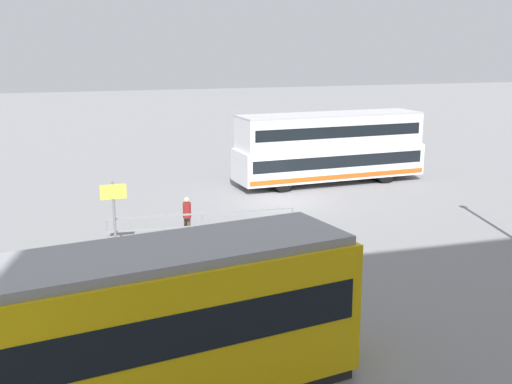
{
  "coord_description": "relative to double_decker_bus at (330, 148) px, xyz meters",
  "views": [
    {
      "loc": [
        10.79,
        28.11,
        7.47
      ],
      "look_at": [
        3.11,
        5.26,
        1.91
      ],
      "focal_mm": 45.0,
      "sensor_mm": 36.0,
      "label": 1
    }
  ],
  "objects": [
    {
      "name": "double_decker_bus",
      "position": [
        0.0,
        0.0,
        0.0
      ],
      "size": [
        10.65,
        3.13,
        3.83
      ],
      "color": "white",
      "rests_on": "ground"
    },
    {
      "name": "ground_plane",
      "position": [
        4.05,
        3.41,
        -1.95
      ],
      "size": [
        160.0,
        160.0,
        0.0
      ],
      "primitive_type": "plane",
      "color": "gray"
    },
    {
      "name": "pedestrian_railing",
      "position": [
        9.15,
        8.02,
        -1.21
      ],
      "size": [
        7.38,
        0.68,
        1.08
      ],
      "color": "gray",
      "rests_on": "ground"
    },
    {
      "name": "info_sign",
      "position": [
        12.51,
        8.05,
        -0.21
      ],
      "size": [
        0.97,
        0.12,
        2.55
      ],
      "color": "slate",
      "rests_on": "ground"
    },
    {
      "name": "tram_yellow",
      "position": [
        14.84,
        19.34,
        -0.19
      ],
      "size": [
        12.96,
        4.5,
        3.4
      ],
      "color": "#E5B70C",
      "rests_on": "ground"
    },
    {
      "name": "pedestrian_near_railing",
      "position": [
        9.65,
        7.55,
        -1.01
      ],
      "size": [
        0.41,
        0.41,
        1.63
      ],
      "color": "#4C3F2D",
      "rests_on": "ground"
    }
  ]
}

